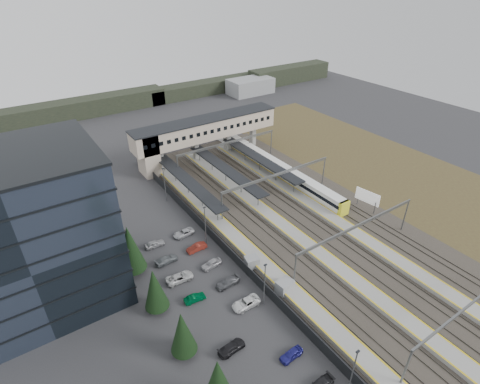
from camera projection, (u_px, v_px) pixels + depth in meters
ground at (272, 256)px, 67.28m from camera, size 220.00×220.00×0.00m
office_building at (21, 237)px, 52.36m from camera, size 24.30×18.30×24.30m
conifer_row at (166, 304)px, 51.55m from camera, size 4.42×49.82×9.50m
car_park at (225, 303)px, 57.14m from camera, size 10.63×44.61×1.28m
lampposts at (231, 250)px, 62.12m from camera, size 0.50×53.25×8.07m
fence at (227, 250)px, 67.23m from camera, size 0.08×90.00×2.00m
relay_cabin_near at (285, 287)px, 59.41m from camera, size 2.88×2.25×2.22m
relay_cabin_far at (252, 262)px, 64.40m from camera, size 2.61×2.31×2.09m
rail_corridor at (294, 224)px, 75.14m from camera, size 34.00×90.00×0.92m
canopies at (226, 169)px, 87.80m from camera, size 23.10×30.00×3.28m
footbridge at (197, 132)px, 96.74m from camera, size 40.40×6.40×11.20m
gantries at (313, 201)px, 72.04m from camera, size 28.40×62.28×7.17m
train at (266, 162)px, 95.89m from camera, size 2.58×53.79×3.24m
billboard at (367, 197)px, 78.76m from camera, size 1.11×5.41×4.55m
scrub_east at (404, 178)px, 92.28m from camera, size 34.00×120.00×0.06m
treeline_far at (173, 94)px, 142.76m from camera, size 170.00×19.00×7.00m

